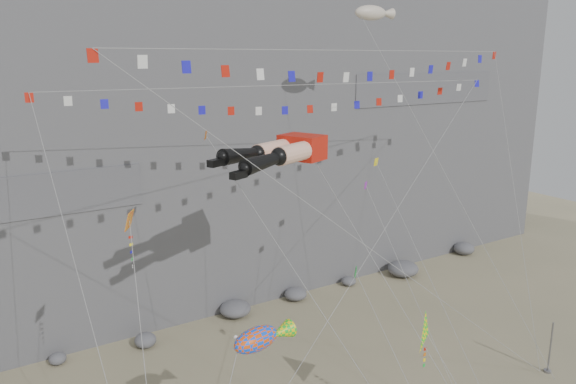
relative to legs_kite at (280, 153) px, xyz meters
name	(u,v)px	position (x,y,z in m)	size (l,w,h in m)	color
cliff	(157,14)	(2.97, 27.05, 9.17)	(80.00, 28.00, 50.00)	slate
talus_boulders	(235,309)	(2.97, 12.05, -15.23)	(60.00, 3.00, 1.20)	slate
anchor_pole_right	(550,347)	(17.17, -7.06, -13.97)	(0.12, 0.12, 3.72)	slate
legs_kite	(280,153)	(0.00, 0.00, 0.00)	(9.91, 16.57, 21.95)	red
flag_banner_upper	(298,85)	(4.93, 5.71, 3.35)	(33.36, 15.53, 28.55)	red
flag_banner_lower	(359,51)	(4.71, -1.00, 5.57)	(31.04, 8.78, 25.22)	red
harlequin_kite	(130,222)	(-9.37, -2.16, -2.00)	(2.40, 7.68, 15.42)	red
fish_windsock	(256,340)	(-4.83, -5.63, -7.65)	(7.36, 4.27, 10.31)	#F44E0C
delta_kite	(427,333)	(4.72, -7.35, -9.23)	(3.02, 5.77, 8.74)	yellow
blimp_windsock	(371,14)	(10.68, 5.08, 8.16)	(8.00, 13.83, 27.99)	beige
small_kite_a	(210,142)	(-3.00, 2.78, 0.49)	(6.06, 15.45, 22.92)	orange
small_kite_b	(368,190)	(7.81, 1.46, -3.48)	(2.17, 12.99, 17.70)	purple
small_kite_c	(357,274)	(2.96, -3.48, -6.80)	(1.21, 8.99, 12.32)	green
small_kite_d	(378,166)	(9.68, 2.64, -2.21)	(3.36, 15.81, 20.67)	yellow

